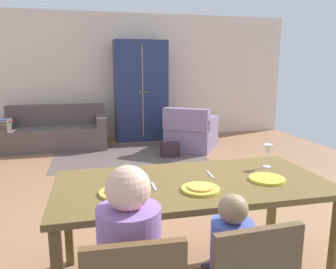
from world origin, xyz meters
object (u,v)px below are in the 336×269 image
at_px(wine_glass, 268,151).
at_px(plate_near_child, 201,189).
at_px(plate_near_woman, 267,179).
at_px(book_upper, 1,120).
at_px(plate_near_man, 119,192).
at_px(armoire, 141,91).
at_px(couch, 57,133).
at_px(book_lower, 5,121).
at_px(handbag, 170,150).
at_px(dining_table, 192,190).
at_px(armchair, 191,133).

bearing_deg(wine_glass, plate_near_child, -152.08).
relative_size(plate_near_woman, book_upper, 1.14).
height_order(plate_near_man, plate_near_woman, same).
relative_size(armoire, book_upper, 9.55).
relative_size(plate_near_man, plate_near_child, 1.00).
bearing_deg(wine_glass, couch, 115.25).
bearing_deg(wine_glass, book_lower, 125.10).
bearing_deg(plate_near_man, handbag, 71.42).
relative_size(couch, handbag, 5.91).
xyz_separation_m(wine_glass, book_upper, (-2.93, 4.02, -0.27)).
height_order(dining_table, wine_glass, wine_glass).
height_order(plate_near_woman, couch, couch).
xyz_separation_m(wine_glass, armoire, (-0.31, 4.73, 0.16)).
bearing_deg(armchair, couch, 164.41).
bearing_deg(plate_near_man, armchair, 66.75).
relative_size(plate_near_child, book_upper, 1.14).
relative_size(couch, book_lower, 8.60).
relative_size(plate_near_woman, armchair, 0.21).
bearing_deg(dining_table, armchair, 72.96).
bearing_deg(armoire, book_upper, -164.69).
height_order(plate_near_child, book_upper, plate_near_child).
distance_m(book_lower, handbag, 3.04).
bearing_deg(couch, armoire, 13.60).
distance_m(wine_glass, couch, 4.81).
xyz_separation_m(armchair, book_lower, (-3.37, 0.50, 0.28)).
relative_size(plate_near_child, book_lower, 1.14).
xyz_separation_m(armchair, book_upper, (-3.41, 0.40, 0.30)).
bearing_deg(book_lower, handbag, -18.48).
distance_m(plate_near_man, wine_glass, 1.24).
xyz_separation_m(dining_table, handbag, (0.64, 3.34, -0.56)).
bearing_deg(plate_near_woman, book_lower, 121.86).
bearing_deg(plate_near_child, dining_table, 90.00).
relative_size(wine_glass, armoire, 0.09).
bearing_deg(book_lower, armchair, -8.39).
distance_m(plate_near_woman, book_lower, 5.17).
distance_m(armchair, book_upper, 3.45).
xyz_separation_m(armchair, handbag, (-0.52, -0.46, -0.19)).
distance_m(armchair, armoire, 1.55).
bearing_deg(book_lower, plate_near_child, -63.70).
relative_size(plate_near_child, wine_glass, 1.34).
bearing_deg(plate_near_woman, plate_near_man, -178.90).
bearing_deg(handbag, plate_near_woman, -92.07).
distance_m(dining_table, plate_near_man, 0.54).
bearing_deg(book_lower, couch, 13.52).
distance_m(armoire, handbag, 1.85).
bearing_deg(dining_table, handbag, 79.09).
relative_size(book_lower, book_upper, 1.00).
height_order(dining_table, couch, couch).
bearing_deg(plate_near_child, book_upper, 117.22).
height_order(plate_near_woman, book_upper, plate_near_woman).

